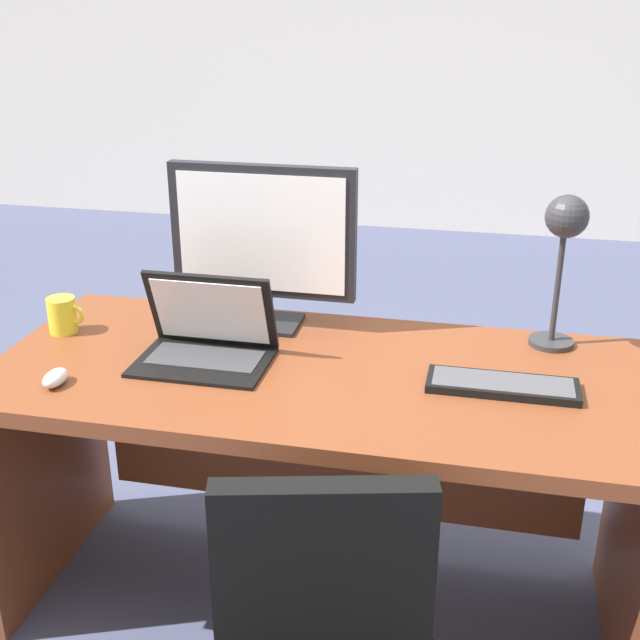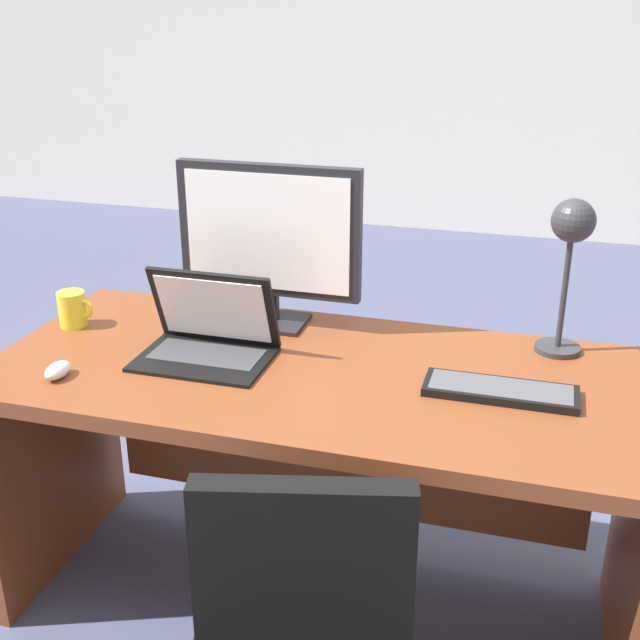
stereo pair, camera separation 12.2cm
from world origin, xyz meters
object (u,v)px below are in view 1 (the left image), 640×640
at_px(desk, 321,432).
at_px(desk_lamp, 564,238).
at_px(coffee_mug, 63,315).
at_px(keyboard, 502,385).
at_px(laptop, 208,333).
at_px(mouse, 55,378).
at_px(monitor, 263,237).

bearing_deg(desk, desk_lamp, 20.07).
bearing_deg(coffee_mug, desk_lamp, 7.65).
bearing_deg(keyboard, desk_lamp, 65.19).
bearing_deg(laptop, mouse, -142.60).
height_order(desk, mouse, mouse).
relative_size(laptop, mouse, 3.89).
height_order(keyboard, coffee_mug, coffee_mug).
relative_size(monitor, mouse, 5.97).
distance_m(monitor, coffee_mug, 0.60).
bearing_deg(mouse, laptop, 37.40).
relative_size(laptop, coffee_mug, 3.19).
height_order(desk, keyboard, keyboard).
distance_m(desk_lamp, coffee_mug, 1.37).
xyz_separation_m(desk, laptop, (-0.29, -0.03, 0.28)).
bearing_deg(desk, monitor, 135.19).
relative_size(keyboard, desk_lamp, 0.86).
bearing_deg(desk, coffee_mug, 177.26).
relative_size(desk, monitor, 3.20).
height_order(desk, coffee_mug, coffee_mug).
distance_m(monitor, mouse, 0.67).
relative_size(desk, coffee_mug, 15.70).
bearing_deg(keyboard, coffee_mug, 175.51).
distance_m(desk, laptop, 0.41).
xyz_separation_m(laptop, coffee_mug, (-0.45, 0.07, -0.02)).
distance_m(monitor, keyboard, 0.77).
height_order(monitor, coffee_mug, monitor).
bearing_deg(laptop, desk, 6.57).
bearing_deg(mouse, desk, 24.13).
relative_size(monitor, desk_lamp, 1.24).
xyz_separation_m(keyboard, mouse, (-1.07, -0.21, 0.01)).
xyz_separation_m(desk, mouse, (-0.60, -0.27, 0.23)).
xyz_separation_m(desk_lamp, coffee_mug, (-1.34, -0.18, -0.26)).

